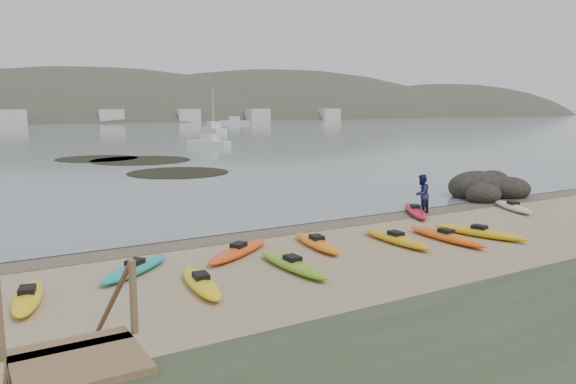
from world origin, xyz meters
TOP-DOWN VIEW (x-y plane):
  - ground at (0.00, 0.00)m, footprint 600.00×600.00m
  - wet_sand at (0.00, -0.30)m, footprint 60.00×60.00m
  - stairs at (-11.00, -11.62)m, footprint 1.50×2.70m
  - kayaks at (0.05, -4.04)m, footprint 23.79×8.51m
  - person_east at (6.96, -0.80)m, footprint 1.09×0.96m
  - rock_cluster at (13.88, 1.03)m, footprint 5.28×3.89m
  - kelp_mats at (2.11, 29.63)m, footprint 11.60×22.59m
  - moored_boats at (6.31, 81.27)m, footprint 101.41×82.75m
  - far_hills at (39.38, 193.97)m, footprint 550.00×135.00m
  - far_town at (6.00, 145.00)m, footprint 199.00×5.00m

SIDE VIEW (x-z plane):
  - far_hills at x=39.38m, z-range -55.93..24.07m
  - ground at x=0.00m, z-range 0.00..0.00m
  - wet_sand at x=0.00m, z-range 0.00..0.00m
  - kelp_mats at x=2.11m, z-range 0.01..0.05m
  - kayaks at x=0.05m, z-range 0.00..0.34m
  - rock_cluster at x=13.88m, z-range -0.65..1.13m
  - moored_boats at x=6.31m, z-range -0.07..1.18m
  - person_east at x=6.96m, z-range 0.00..1.89m
  - stairs at x=-11.00m, z-range 0.00..2.10m
  - far_town at x=6.00m, z-range 0.00..4.00m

